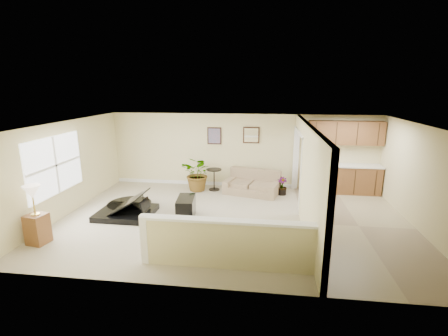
# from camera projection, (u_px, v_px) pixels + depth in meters

# --- Properties ---
(floor) EXTENTS (9.00, 9.00, 0.00)m
(floor) POSITION_uv_depth(u_px,v_px,m) (233.00, 220.00, 8.46)
(floor) COLOR tan
(floor) RESTS_ON ground
(back_wall) EXTENTS (9.00, 0.04, 2.50)m
(back_wall) POSITION_uv_depth(u_px,v_px,m) (242.00, 151.00, 11.04)
(back_wall) COLOR beige
(back_wall) RESTS_ON floor
(front_wall) EXTENTS (9.00, 0.04, 2.50)m
(front_wall) POSITION_uv_depth(u_px,v_px,m) (215.00, 222.00, 5.27)
(front_wall) COLOR beige
(front_wall) RESTS_ON floor
(left_wall) EXTENTS (0.04, 6.00, 2.50)m
(left_wall) POSITION_uv_depth(u_px,v_px,m) (67.00, 168.00, 8.71)
(left_wall) COLOR beige
(left_wall) RESTS_ON floor
(right_wall) EXTENTS (0.04, 6.00, 2.50)m
(right_wall) POSITION_uv_depth(u_px,v_px,m) (424.00, 180.00, 7.60)
(right_wall) COLOR beige
(right_wall) RESTS_ON floor
(ceiling) EXTENTS (9.00, 6.00, 0.04)m
(ceiling) POSITION_uv_depth(u_px,v_px,m) (234.00, 124.00, 7.85)
(ceiling) COLOR white
(ceiling) RESTS_ON back_wall
(kitchen_vinyl) EXTENTS (2.70, 6.00, 0.01)m
(kitchen_vinyl) POSITION_uv_depth(u_px,v_px,m) (359.00, 226.00, 8.07)
(kitchen_vinyl) COLOR tan
(kitchen_vinyl) RESTS_ON floor
(interior_partition) EXTENTS (0.18, 5.99, 2.50)m
(interior_partition) POSITION_uv_depth(u_px,v_px,m) (305.00, 175.00, 8.18)
(interior_partition) COLOR beige
(interior_partition) RESTS_ON floor
(pony_half_wall) EXTENTS (3.42, 0.22, 1.00)m
(pony_half_wall) POSITION_uv_depth(u_px,v_px,m) (225.00, 243.00, 6.11)
(pony_half_wall) COLOR beige
(pony_half_wall) RESTS_ON floor
(left_window) EXTENTS (0.05, 2.15, 1.45)m
(left_window) POSITION_uv_depth(u_px,v_px,m) (55.00, 165.00, 8.18)
(left_window) COLOR white
(left_window) RESTS_ON left_wall
(wall_art_left) EXTENTS (0.48, 0.04, 0.58)m
(wall_art_left) POSITION_uv_depth(u_px,v_px,m) (214.00, 136.00, 11.01)
(wall_art_left) COLOR #341E12
(wall_art_left) RESTS_ON back_wall
(wall_mirror) EXTENTS (0.55, 0.04, 0.55)m
(wall_mirror) POSITION_uv_depth(u_px,v_px,m) (251.00, 135.00, 10.84)
(wall_mirror) COLOR #341E12
(wall_mirror) RESTS_ON back_wall
(kitchen_cabinets) EXTENTS (2.36, 0.65, 2.33)m
(kitchen_cabinets) POSITION_uv_depth(u_px,v_px,m) (340.00, 166.00, 10.48)
(kitchen_cabinets) COLOR brown
(kitchen_cabinets) RESTS_ON floor
(piano) EXTENTS (1.73, 1.79, 1.36)m
(piano) POSITION_uv_depth(u_px,v_px,m) (126.00, 194.00, 8.75)
(piano) COLOR black
(piano) RESTS_ON floor
(piano_bench) EXTENTS (0.52, 0.89, 0.57)m
(piano_bench) POSITION_uv_depth(u_px,v_px,m) (186.00, 208.00, 8.50)
(piano_bench) COLOR black
(piano_bench) RESTS_ON floor
(loveseat) EXTENTS (1.95, 1.39, 0.97)m
(loveseat) POSITION_uv_depth(u_px,v_px,m) (252.00, 182.00, 10.53)
(loveseat) COLOR tan
(loveseat) RESTS_ON floor
(accent_table) EXTENTS (0.50, 0.50, 0.72)m
(accent_table) POSITION_uv_depth(u_px,v_px,m) (214.00, 177.00, 10.79)
(accent_table) COLOR black
(accent_table) RESTS_ON floor
(palm_plant) EXTENTS (1.32, 1.24, 1.17)m
(palm_plant) POSITION_uv_depth(u_px,v_px,m) (199.00, 174.00, 10.70)
(palm_plant) COLOR black
(palm_plant) RESTS_ON floor
(small_plant) EXTENTS (0.37, 0.37, 0.57)m
(small_plant) POSITION_uv_depth(u_px,v_px,m) (282.00, 187.00, 10.39)
(small_plant) COLOR black
(small_plant) RESTS_ON floor
(lamp_stand) EXTENTS (0.45, 0.45, 1.34)m
(lamp_stand) POSITION_uv_depth(u_px,v_px,m) (36.00, 219.00, 7.08)
(lamp_stand) COLOR brown
(lamp_stand) RESTS_ON floor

